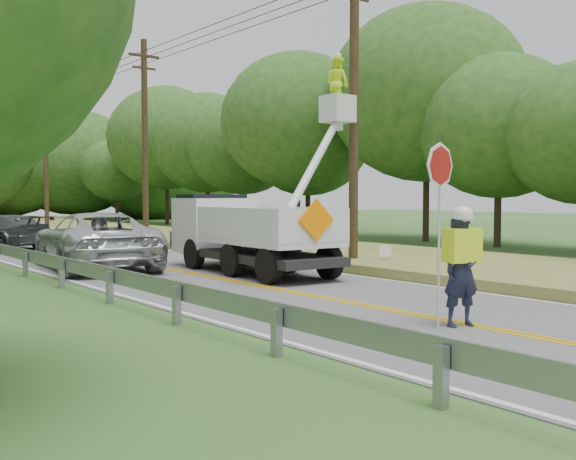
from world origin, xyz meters
TOP-DOWN VIEW (x-y plane):
  - ground at (0.00, 0.00)m, footprint 140.00×140.00m
  - road at (0.00, 14.00)m, footprint 7.20×96.00m
  - guardrail at (-4.02, 14.91)m, footprint 0.18×48.00m
  - utility_poles at (5.00, 17.02)m, footprint 1.60×43.30m
  - tall_grass_verge at (7.10, 14.00)m, footprint 7.00×96.00m
  - treeline_right at (15.70, 25.22)m, footprint 11.19×53.75m
  - flagger at (-0.26, 0.70)m, footprint 1.22×0.65m
  - bucket_truck at (1.82, 10.54)m, footprint 4.56×6.89m
  - suv_silver at (-1.72, 13.75)m, footprint 3.91×6.78m
  - suv_darkgrey at (-1.87, 24.07)m, footprint 3.66×5.45m
  - yard_sign at (5.41, 7.98)m, footprint 0.53×0.04m

SIDE VIEW (x-z plane):
  - ground at x=0.00m, z-range 0.00..0.00m
  - road at x=0.00m, z-range 0.00..0.02m
  - tall_grass_verge at x=7.10m, z-range 0.00..0.30m
  - guardrail at x=-4.02m, z-range 0.17..0.94m
  - yard_sign at x=5.41m, z-range 0.17..0.94m
  - suv_darkgrey at x=-1.87m, z-range 0.02..1.49m
  - suv_silver at x=-1.72m, z-range 0.02..1.80m
  - flagger at x=-0.26m, z-range -0.45..2.78m
  - bucket_truck at x=1.82m, z-range -1.80..4.83m
  - utility_poles at x=5.00m, z-range 0.27..10.27m
  - treeline_right at x=15.70m, z-range 0.34..12.14m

